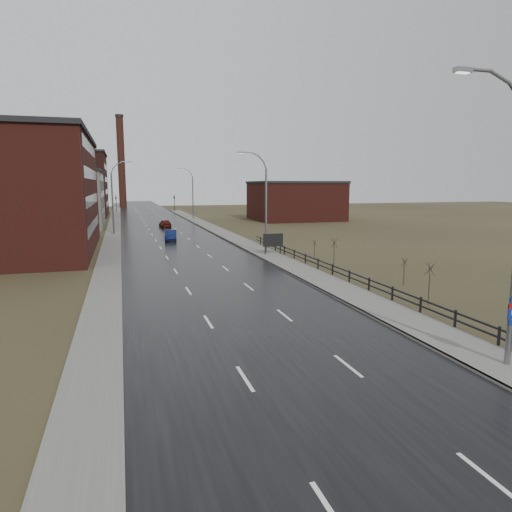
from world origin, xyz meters
TOP-DOWN VIEW (x-y plane):
  - ground at (0.00, 0.00)m, footprint 320.00×320.00m
  - road at (0.00, 60.00)m, footprint 14.00×300.00m
  - sidewalk_right at (8.60, 35.00)m, footprint 3.20×180.00m
  - curb_right at (7.08, 35.00)m, footprint 0.16×180.00m
  - sidewalk_left at (-8.20, 60.00)m, footprint 2.40×260.00m
  - warehouse_mid at (-17.99, 78.00)m, footprint 16.32×20.40m
  - warehouse_far at (-22.99, 108.00)m, footprint 26.52×24.48m
  - building_right at (30.30, 82.00)m, footprint 18.36×16.32m
  - smokestack at (-6.00, 150.00)m, footprint 2.70×2.70m
  - streetlight_right_mid at (8.50, 36.00)m, footprint 3.36×0.28m
  - streetlight_left at (-7.70, 62.00)m, footprint 3.36×0.28m
  - streetlight_right_far at (8.50, 90.00)m, footprint 3.36×0.28m
  - guardrail at (10.30, 18.31)m, footprint 0.10×53.05m
  - shrub_c at (12.25, 11.83)m, footprint 0.66×0.70m
  - shrub_d at (14.13, 17.34)m, footprint 0.51×0.54m
  - shrub_e at (12.40, 26.06)m, footprint 0.65×0.68m
  - shrub_f at (12.76, 31.41)m, footprint 0.47×0.49m
  - billboard at (9.10, 34.39)m, footprint 2.30×0.17m
  - traffic_light_left at (-8.00, 120.00)m, footprint 0.58×2.73m
  - traffic_light_right at (8.00, 120.00)m, footprint 0.58×2.73m
  - car_near at (-0.29, 51.04)m, footprint 2.13×4.63m
  - car_far at (0.77, 70.86)m, footprint 2.08×4.55m

SIDE VIEW (x-z plane):
  - ground at x=0.00m, z-range 0.00..0.00m
  - road at x=0.00m, z-range 0.00..0.06m
  - sidewalk_left at x=-8.20m, z-range 0.00..0.12m
  - sidewalk_right at x=8.60m, z-range 0.00..0.18m
  - curb_right at x=7.08m, z-range 0.00..0.18m
  - guardrail at x=10.30m, z-range 0.16..1.26m
  - car_near at x=-0.29m, z-range 0.00..1.47m
  - car_far at x=0.77m, z-range 0.00..1.51m
  - shrub_f at x=12.76m, z-range 0.06..2.01m
  - shrub_d at x=14.13m, z-range 0.07..2.23m
  - shrub_e at x=12.40m, z-range 0.09..2.84m
  - shrub_c at x=12.25m, z-range 0.09..2.90m
  - billboard at x=9.10m, z-range 0.45..2.91m
  - building_right at x=30.30m, z-range 0.01..8.51m
  - traffic_light_left at x=-8.00m, z-range 1.95..7.25m
  - traffic_light_right at x=8.00m, z-range 1.95..7.25m
  - warehouse_mid at x=-17.99m, z-range 0.01..10.51m
  - streetlight_right_mid at x=8.50m, z-range 0.16..11.51m
  - streetlight_left at x=-7.70m, z-range 0.16..11.51m
  - streetlight_right_far at x=8.50m, z-range 0.16..11.51m
  - warehouse_far at x=-22.99m, z-range 0.01..15.51m
  - smokestack at x=-6.00m, z-range 0.15..30.85m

